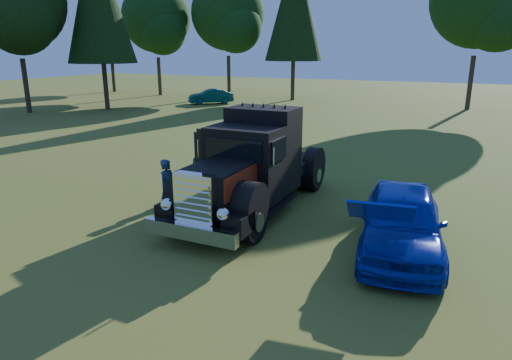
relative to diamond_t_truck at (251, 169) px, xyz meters
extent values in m
plane|color=#37601C|center=(1.40, -1.63, -1.28)|extent=(120.00, 120.00, 0.00)
cylinder|color=#2D2116|center=(-24.60, 12.37, 0.70)|extent=(0.36, 0.36, 3.96)
sphere|color=black|center=(-24.60, 12.37, 6.64)|extent=(7.04, 7.04, 7.04)
sphere|color=black|center=(-23.28, 11.49, 5.32)|extent=(4.84, 4.84, 4.84)
cylinder|color=#2D2116|center=(-30.60, 28.37, 0.88)|extent=(0.36, 0.36, 4.32)
cone|color=black|center=(-30.60, 28.37, 6.52)|extent=(4.80, 4.80, 9.00)
cylinder|color=#2D2116|center=(-20.60, 16.37, 1.06)|extent=(0.36, 0.36, 4.68)
cylinder|color=#2D2116|center=(-16.60, 29.37, 0.70)|extent=(0.36, 0.36, 3.96)
sphere|color=black|center=(-16.60, 29.37, 6.64)|extent=(7.04, 7.04, 7.04)
sphere|color=black|center=(-15.28, 28.49, 5.32)|extent=(4.84, 4.84, 4.84)
cylinder|color=#2D2116|center=(5.40, 28.37, 0.79)|extent=(0.36, 0.36, 4.14)
sphere|color=black|center=(6.78, 27.45, 5.62)|extent=(5.06, 5.06, 5.06)
cylinder|color=#2D2116|center=(-9.60, 28.87, 1.06)|extent=(0.36, 0.36, 4.68)
cone|color=black|center=(-9.60, 28.87, 7.17)|extent=(5.20, 5.20, 9.75)
cylinder|color=#2D2116|center=(-23.60, 27.37, 0.61)|extent=(0.36, 0.36, 3.78)
sphere|color=black|center=(-23.60, 27.37, 6.28)|extent=(6.72, 6.72, 6.72)
sphere|color=black|center=(-22.34, 26.53, 5.02)|extent=(4.62, 4.62, 4.62)
cylinder|color=black|center=(-1.04, -2.08, -0.73)|extent=(0.32, 1.10, 1.10)
cylinder|color=black|center=(1.06, -2.08, -0.73)|extent=(0.32, 1.10, 1.10)
cylinder|color=black|center=(-1.04, 2.72, -0.73)|extent=(0.32, 1.10, 1.10)
cylinder|color=black|center=(1.06, 2.72, -0.73)|extent=(0.32, 1.10, 1.10)
cylinder|color=black|center=(-0.71, 2.72, -0.73)|extent=(0.32, 1.10, 1.10)
cylinder|color=black|center=(0.73, 2.72, -0.73)|extent=(0.32, 1.10, 1.10)
cube|color=black|center=(0.01, 0.52, -0.66)|extent=(1.60, 6.40, 0.28)
cube|color=white|center=(0.01, -3.33, -0.73)|extent=(2.50, 0.22, 0.36)
cube|color=white|center=(0.01, -3.03, -0.03)|extent=(1.05, 0.30, 1.30)
cube|color=black|center=(0.01, -1.98, 0.02)|extent=(1.35, 1.80, 1.10)
cube|color=maroon|center=(-0.68, -1.98, 0.22)|extent=(0.02, 1.80, 0.60)
cube|color=maroon|center=(0.70, -1.98, 0.22)|extent=(0.02, 1.80, 0.60)
cylinder|color=black|center=(-0.94, -2.08, -0.33)|extent=(0.55, 1.24, 1.24)
cylinder|color=black|center=(0.96, -2.08, -0.33)|extent=(0.55, 1.24, 1.24)
sphere|color=white|center=(-0.77, -3.10, -0.23)|extent=(0.32, 0.32, 0.32)
sphere|color=white|center=(0.79, -3.10, -0.23)|extent=(0.32, 0.32, 0.32)
cube|color=black|center=(0.01, -0.43, 0.27)|extent=(2.05, 1.30, 2.10)
cube|color=black|center=(0.01, -1.10, 0.77)|extent=(1.70, 0.05, 0.65)
cube|color=black|center=(0.01, 0.87, 0.47)|extent=(2.05, 1.30, 2.50)
cube|color=black|center=(0.01, 2.52, -0.33)|extent=(2.00, 2.00, 0.35)
cube|color=black|center=(-1.54, 0.03, 0.17)|extent=(1.05, 0.43, 1.50)
cube|color=#993C16|center=(-1.56, 0.08, 0.02)|extent=(0.81, 0.31, 0.75)
imported|color=#072EA6|center=(4.49, -1.12, -0.49)|extent=(2.50, 4.85, 1.58)
cube|color=#072EA6|center=(4.25, -2.80, 0.27)|extent=(1.42, 1.10, 0.67)
imported|color=#1A1F3E|center=(-1.98, -1.39, -0.44)|extent=(0.44, 0.64, 1.68)
imported|color=#1F314A|center=(-2.17, 0.78, -0.43)|extent=(1.03, 0.97, 1.69)
imported|color=#0B3C45|center=(-15.00, 23.04, -0.65)|extent=(3.75, 3.56, 1.26)
camera|label=1|loc=(5.64, -11.67, 3.44)|focal=32.00mm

